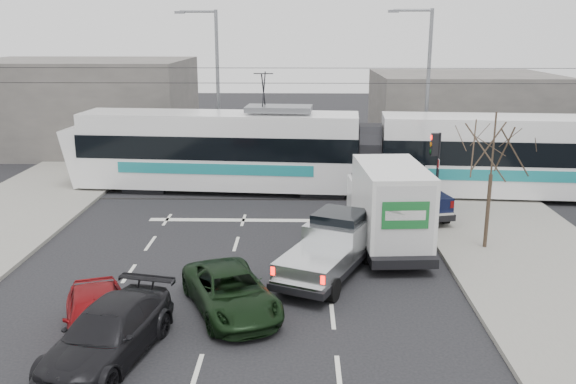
{
  "coord_description": "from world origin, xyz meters",
  "views": [
    {
      "loc": [
        0.78,
        -18.94,
        7.95
      ],
      "look_at": [
        0.27,
        4.02,
        1.8
      ],
      "focal_mm": 38.0,
      "sensor_mm": 36.0,
      "label": 1
    }
  ],
  "objects_px": {
    "street_lamp_near": "(424,84)",
    "street_lamp_far": "(215,81)",
    "bare_tree": "(493,150)",
    "navy_pickup": "(406,189)",
    "green_car": "(231,292)",
    "dark_car": "(108,334)",
    "red_car": "(96,315)",
    "silver_pickup": "(332,246)",
    "traffic_signal": "(436,156)",
    "box_truck": "(388,206)",
    "tram": "(368,153)"
  },
  "relations": [
    {
      "from": "street_lamp_near",
      "to": "dark_car",
      "type": "distance_m",
      "value": 22.9
    },
    {
      "from": "street_lamp_near",
      "to": "street_lamp_far",
      "type": "height_order",
      "value": "same"
    },
    {
      "from": "navy_pickup",
      "to": "green_car",
      "type": "height_order",
      "value": "navy_pickup"
    },
    {
      "from": "street_lamp_far",
      "to": "silver_pickup",
      "type": "distance_m",
      "value": 17.37
    },
    {
      "from": "street_lamp_near",
      "to": "red_car",
      "type": "relative_size",
      "value": 2.28
    },
    {
      "from": "traffic_signal",
      "to": "box_truck",
      "type": "relative_size",
      "value": 0.55
    },
    {
      "from": "bare_tree",
      "to": "street_lamp_far",
      "type": "distance_m",
      "value": 17.97
    },
    {
      "from": "traffic_signal",
      "to": "red_car",
      "type": "height_order",
      "value": "traffic_signal"
    },
    {
      "from": "street_lamp_near",
      "to": "dark_car",
      "type": "bearing_deg",
      "value": -120.14
    },
    {
      "from": "navy_pickup",
      "to": "silver_pickup",
      "type": "bearing_deg",
      "value": -129.92
    },
    {
      "from": "traffic_signal",
      "to": "box_truck",
      "type": "distance_m",
      "value": 4.56
    },
    {
      "from": "silver_pickup",
      "to": "navy_pickup",
      "type": "distance_m",
      "value": 7.95
    },
    {
      "from": "silver_pickup",
      "to": "red_car",
      "type": "distance_m",
      "value": 7.96
    },
    {
      "from": "traffic_signal",
      "to": "box_truck",
      "type": "height_order",
      "value": "traffic_signal"
    },
    {
      "from": "bare_tree",
      "to": "silver_pickup",
      "type": "relative_size",
      "value": 0.89
    },
    {
      "from": "silver_pickup",
      "to": "green_car",
      "type": "distance_m",
      "value": 4.28
    },
    {
      "from": "traffic_signal",
      "to": "box_truck",
      "type": "bearing_deg",
      "value": -124.07
    },
    {
      "from": "street_lamp_far",
      "to": "tram",
      "type": "distance_m",
      "value": 10.35
    },
    {
      "from": "green_car",
      "to": "red_car",
      "type": "distance_m",
      "value": 3.78
    },
    {
      "from": "street_lamp_far",
      "to": "silver_pickup",
      "type": "relative_size",
      "value": 1.6
    },
    {
      "from": "traffic_signal",
      "to": "tram",
      "type": "distance_m",
      "value": 4.75
    },
    {
      "from": "bare_tree",
      "to": "navy_pickup",
      "type": "distance_m",
      "value": 5.94
    },
    {
      "from": "green_car",
      "to": "red_car",
      "type": "xyz_separation_m",
      "value": [
        -3.38,
        -1.69,
        0.06
      ]
    },
    {
      "from": "red_car",
      "to": "dark_car",
      "type": "bearing_deg",
      "value": -76.46
    },
    {
      "from": "bare_tree",
      "to": "silver_pickup",
      "type": "xyz_separation_m",
      "value": [
        -5.78,
        -2.26,
        -2.82
      ]
    },
    {
      "from": "green_car",
      "to": "street_lamp_far",
      "type": "bearing_deg",
      "value": 75.58
    },
    {
      "from": "silver_pickup",
      "to": "box_truck",
      "type": "xyz_separation_m",
      "value": [
        2.18,
        2.6,
        0.63
      ]
    },
    {
      "from": "bare_tree",
      "to": "street_lamp_near",
      "type": "distance_m",
      "value": 11.58
    },
    {
      "from": "silver_pickup",
      "to": "green_car",
      "type": "height_order",
      "value": "silver_pickup"
    },
    {
      "from": "traffic_signal",
      "to": "green_car",
      "type": "xyz_separation_m",
      "value": [
        -7.71,
        -9.23,
        -2.12
      ]
    },
    {
      "from": "street_lamp_far",
      "to": "navy_pickup",
      "type": "height_order",
      "value": "street_lamp_far"
    },
    {
      "from": "street_lamp_far",
      "to": "tram",
      "type": "height_order",
      "value": "street_lamp_far"
    },
    {
      "from": "navy_pickup",
      "to": "dark_car",
      "type": "distance_m",
      "value": 15.85
    },
    {
      "from": "green_car",
      "to": "red_car",
      "type": "relative_size",
      "value": 1.12
    },
    {
      "from": "bare_tree",
      "to": "dark_car",
      "type": "xyz_separation_m",
      "value": [
        -11.57,
        -7.93,
        -3.12
      ]
    },
    {
      "from": "navy_pickup",
      "to": "bare_tree",
      "type": "bearing_deg",
      "value": -78.75
    },
    {
      "from": "street_lamp_near",
      "to": "navy_pickup",
      "type": "distance_m",
      "value": 8.01
    },
    {
      "from": "green_car",
      "to": "red_car",
      "type": "height_order",
      "value": "red_car"
    },
    {
      "from": "street_lamp_near",
      "to": "red_car",
      "type": "bearing_deg",
      "value": -122.9
    },
    {
      "from": "silver_pickup",
      "to": "bare_tree",
      "type": "bearing_deg",
      "value": 45.26
    },
    {
      "from": "bare_tree",
      "to": "traffic_signal",
      "type": "height_order",
      "value": "bare_tree"
    },
    {
      "from": "street_lamp_near",
      "to": "green_car",
      "type": "relative_size",
      "value": 2.03
    },
    {
      "from": "street_lamp_near",
      "to": "street_lamp_far",
      "type": "bearing_deg",
      "value": 170.13
    },
    {
      "from": "bare_tree",
      "to": "tram",
      "type": "xyz_separation_m",
      "value": [
        -3.52,
        8.05,
        -1.71
      ]
    },
    {
      "from": "box_truck",
      "to": "navy_pickup",
      "type": "xyz_separation_m",
      "value": [
        1.42,
        4.49,
        -0.5
      ]
    },
    {
      "from": "bare_tree",
      "to": "street_lamp_near",
      "type": "bearing_deg",
      "value": 91.42
    },
    {
      "from": "red_car",
      "to": "green_car",
      "type": "bearing_deg",
      "value": 7.43
    },
    {
      "from": "street_lamp_far",
      "to": "red_car",
      "type": "xyz_separation_m",
      "value": [
        -0.42,
        -20.43,
        -4.44
      ]
    },
    {
      "from": "traffic_signal",
      "to": "dark_car",
      "type": "height_order",
      "value": "traffic_signal"
    },
    {
      "from": "red_car",
      "to": "street_lamp_far",
      "type": "bearing_deg",
      "value": 69.59
    }
  ]
}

